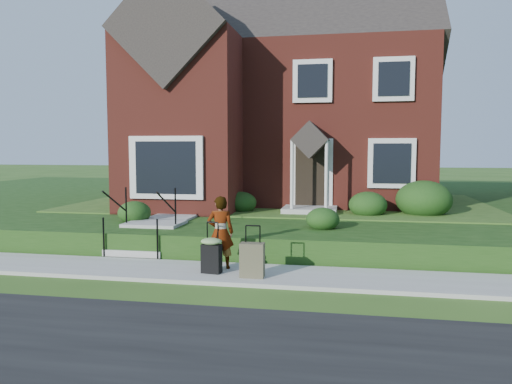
% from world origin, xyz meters
% --- Properties ---
extents(ground, '(120.00, 120.00, 0.00)m').
position_xyz_m(ground, '(0.00, 0.00, 0.00)').
color(ground, '#2D5119').
rests_on(ground, ground).
extents(sidewalk, '(60.00, 1.60, 0.08)m').
position_xyz_m(sidewalk, '(0.00, 0.00, 0.04)').
color(sidewalk, '#9E9B93').
rests_on(sidewalk, ground).
extents(terrace, '(44.00, 20.00, 0.60)m').
position_xyz_m(terrace, '(4.00, 10.90, 0.30)').
color(terrace, '#17390F').
rests_on(terrace, ground).
extents(walkway, '(1.20, 6.00, 0.06)m').
position_xyz_m(walkway, '(-2.50, 5.00, 0.63)').
color(walkway, '#9E9B93').
rests_on(walkway, terrace).
extents(main_house, '(10.40, 10.20, 9.40)m').
position_xyz_m(main_house, '(-0.21, 9.61, 5.26)').
color(main_house, maroon).
rests_on(main_house, terrace).
extents(front_steps, '(1.40, 2.02, 1.50)m').
position_xyz_m(front_steps, '(-2.50, 1.84, 0.47)').
color(front_steps, '#9E9B93').
rests_on(front_steps, ground).
extents(foundation_shrubs, '(10.22, 4.30, 1.13)m').
position_xyz_m(foundation_shrubs, '(0.73, 5.08, 1.08)').
color(foundation_shrubs, black).
rests_on(foundation_shrubs, terrace).
extents(woman, '(0.61, 0.46, 1.50)m').
position_xyz_m(woman, '(-0.23, 0.24, 0.83)').
color(woman, '#999999').
rests_on(woman, sidewalk).
extents(suitcase_black, '(0.46, 0.40, 1.02)m').
position_xyz_m(suitcase_black, '(-0.31, -0.17, 0.48)').
color(suitcase_black, black).
rests_on(suitcase_black, sidewalk).
extents(suitcase_olive, '(0.47, 0.27, 1.00)m').
position_xyz_m(suitcase_olive, '(0.55, -0.34, 0.42)').
color(suitcase_olive, brown).
rests_on(suitcase_olive, sidewalk).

